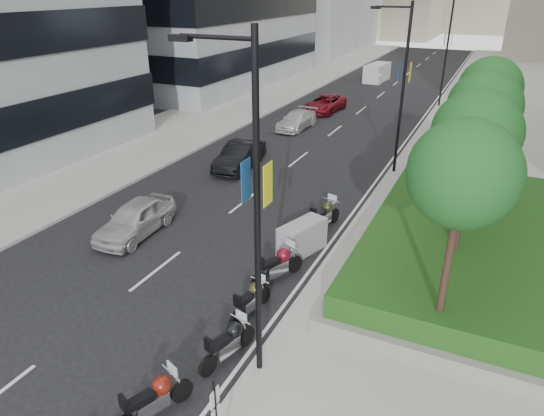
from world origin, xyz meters
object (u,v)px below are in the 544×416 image
Objects in this scene: car_a at (135,219)px; car_b at (239,156)px; lamp_post_1 at (401,82)px; motorcycle_6 at (324,216)px; lamp_post_2 at (445,46)px; motorcycle_1 at (154,399)px; motorcycle_3 at (251,299)px; motorcycle_5 at (302,238)px; car_d at (325,104)px; lamp_post_0 at (251,203)px; delivery_van at (377,73)px; car_c at (297,120)px; motorcycle_2 at (229,342)px; motorcycle_4 at (278,265)px.

car_b is (0.05, 9.08, 0.02)m from car_a.
motorcycle_6 is (-1.13, -8.16, -4.42)m from lamp_post_1.
lamp_post_2 is (0.00, 18.00, 0.00)m from lamp_post_1.
car_b reaches higher than car_a.
motorcycle_3 is at bearing 18.64° from motorcycle_1.
motorcycle_1 is 4.66m from motorcycle_3.
motorcycle_1 is at bearing -51.24° from car_a.
car_d is at bearing 35.68° from motorcycle_5.
delivery_van is at bearing 99.92° from lamp_post_0.
car_c is (-7.29, 14.55, -0.01)m from motorcycle_6.
motorcycle_2 is at bearing -37.16° from car_a.
motorcycle_3 is (-0.37, 2.10, -0.02)m from motorcycle_2.
car_b is at bearing 86.54° from car_a.
motorcycle_6 is at bearing 15.72° from motorcycle_2.
motorcycle_4 is at bearing -66.62° from car_c.
lamp_post_1 is 11.47m from car_c.
lamp_post_0 is at bearing -70.73° from car_d.
motorcycle_6 is (-1.13, 8.84, -4.42)m from lamp_post_0.
motorcycle_2 is at bearing -92.86° from lamp_post_1.
lamp_post_1 reaches higher than motorcycle_5.
motorcycle_2 is 0.51× the size of car_a.
motorcycle_3 is 13.80m from car_b.
motorcycle_2 is 0.96× the size of motorcycle_4.
lamp_post_0 is 17.00m from lamp_post_1.
car_b is at bearing -111.31° from lamp_post_2.
motorcycle_6 is at bearing 16.01° from motorcycle_5.
lamp_post_1 is 3.76× the size of motorcycle_6.
lamp_post_0 is at bearing -90.00° from lamp_post_1.
car_b is 1.03× the size of car_c.
motorcycle_4 is at bearing 19.36° from motorcycle_2.
lamp_post_2 is 15.01m from car_c.
motorcycle_4 is 0.53× the size of car_a.
car_a is (-8.19, -29.96, -4.34)m from lamp_post_2.
car_c reaches higher than motorcycle_6.
lamp_post_2 is 4.01× the size of motorcycle_4.
lamp_post_0 is 9.95m from motorcycle_6.
motorcycle_1 is (-1.45, -37.47, -4.47)m from lamp_post_2.
lamp_post_0 reaches higher than motorcycle_4.
lamp_post_1 reaches higher than delivery_van.
lamp_post_1 is at bearing -69.37° from delivery_van.
motorcycle_2 is 0.44× the size of car_d.
delivery_van is (0.56, 21.52, 0.23)m from car_c.
lamp_post_2 reaches higher than motorcycle_4.
motorcycle_1 is 0.47× the size of car_b.
car_b is 9.29m from car_c.
motorcycle_2 is 0.50× the size of car_c.
car_b is at bearing 41.32° from motorcycle_2.
car_b is at bearing 38.45° from motorcycle_3.
lamp_post_1 is at bearing -52.41° from car_d.
car_d is (-8.28, -5.79, -4.38)m from lamp_post_2.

